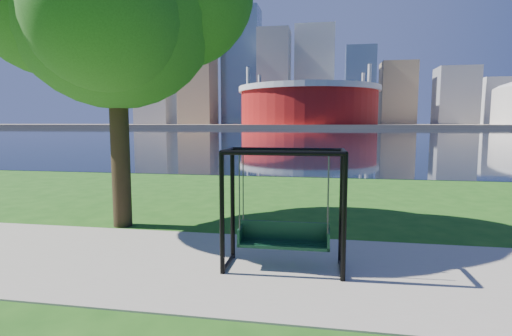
# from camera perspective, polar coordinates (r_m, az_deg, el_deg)

# --- Properties ---
(ground) EXTENTS (900.00, 900.00, 0.00)m
(ground) POSITION_cam_1_polar(r_m,az_deg,el_deg) (7.97, -0.07, -12.82)
(ground) COLOR #1E5114
(ground) RESTS_ON ground
(path) EXTENTS (120.00, 4.00, 0.03)m
(path) POSITION_cam_1_polar(r_m,az_deg,el_deg) (7.51, -0.76, -13.95)
(path) COLOR #9E937F
(path) RESTS_ON ground
(river) EXTENTS (900.00, 180.00, 0.02)m
(river) POSITION_cam_1_polar(r_m,az_deg,el_deg) (109.45, 9.43, 4.93)
(river) COLOR black
(river) RESTS_ON ground
(far_bank) EXTENTS (900.00, 228.00, 2.00)m
(far_bank) POSITION_cam_1_polar(r_m,az_deg,el_deg) (313.42, 9.91, 5.99)
(far_bank) COLOR #937F60
(far_bank) RESTS_ON ground
(stadium) EXTENTS (83.00, 83.00, 32.00)m
(stadium) POSITION_cam_1_polar(r_m,az_deg,el_deg) (242.95, 7.50, 9.06)
(stadium) COLOR maroon
(stadium) RESTS_ON far_bank
(skyline) EXTENTS (392.00, 66.00, 96.50)m
(skyline) POSITION_cam_1_polar(r_m,az_deg,el_deg) (328.54, 9.27, 12.11)
(skyline) COLOR gray
(skyline) RESTS_ON far_bank
(swing) EXTENTS (2.14, 0.96, 2.18)m
(swing) POSITION_cam_1_polar(r_m,az_deg,el_deg) (7.15, 4.02, -6.31)
(swing) COLOR black
(swing) RESTS_ON ground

